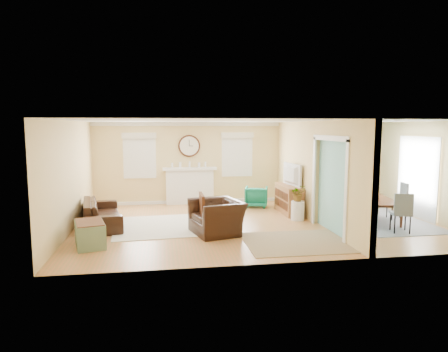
{
  "coord_description": "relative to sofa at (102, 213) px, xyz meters",
  "views": [
    {
      "loc": [
        -2.38,
        -9.73,
        2.46
      ],
      "look_at": [
        -0.8,
        0.3,
        1.2
      ],
      "focal_mm": 32.0,
      "sensor_mm": 36.0,
      "label": 1
    }
  ],
  "objects": [
    {
      "name": "dining_chair_w",
      "position": [
        6.37,
        -0.64,
        0.23
      ],
      "size": [
        0.48,
        0.48,
        0.95
      ],
      "color": "white",
      "rests_on": "floor"
    },
    {
      "name": "fireplace",
      "position": [
        2.37,
        2.49,
        0.28
      ],
      "size": [
        1.7,
        0.3,
        1.17
      ],
      "color": "white",
      "rests_on": "ground"
    },
    {
      "name": "floor",
      "position": [
        3.87,
        -0.39,
        -0.32
      ],
      "size": [
        9.0,
        9.0,
        0.0
      ],
      "primitive_type": "plane",
      "color": "#A57840",
      "rests_on": "ground"
    },
    {
      "name": "wall_left",
      "position": [
        -0.63,
        -0.39,
        0.98
      ],
      "size": [
        0.02,
        6.0,
        2.6
      ],
      "primitive_type": "cube",
      "color": "#E9C682",
      "rests_on": "ground"
    },
    {
      "name": "rug_jute",
      "position": [
        4.31,
        -2.18,
        -0.32
      ],
      "size": [
        2.21,
        1.82,
        0.01
      ],
      "primitive_type": "cube",
      "rotation": [
        0.0,
        0.0,
        -0.01
      ],
      "color": "#967A5C",
      "rests_on": "floor"
    },
    {
      "name": "dining_table",
      "position": [
        7.01,
        -0.62,
        -0.03
      ],
      "size": [
        1.17,
        1.78,
        0.58
      ],
      "primitive_type": "imported",
      "rotation": [
        0.0,
        0.0,
        1.42
      ],
      "color": "#4A2612",
      "rests_on": "floor"
    },
    {
      "name": "trunk",
      "position": [
        -0.0,
        -1.75,
        -0.06
      ],
      "size": [
        0.75,
        1.01,
        0.52
      ],
      "color": "gray",
      "rests_on": "floor"
    },
    {
      "name": "eames_chair",
      "position": [
        2.73,
        -1.19,
        0.07
      ],
      "size": [
        1.31,
        1.42,
        0.77
      ],
      "primitive_type": "imported",
      "rotation": [
        0.0,
        0.0,
        -1.31
      ],
      "color": "black",
      "rests_on": "floor"
    },
    {
      "name": "rug_cream",
      "position": [
        1.66,
        -0.3,
        -0.31
      ],
      "size": [
        2.87,
        2.54,
        0.01
      ],
      "primitive_type": "cube",
      "rotation": [
        0.0,
        0.0,
        0.07
      ],
      "color": "beige",
      "rests_on": "floor"
    },
    {
      "name": "wall_clock",
      "position": [
        2.37,
        2.58,
        1.53
      ],
      "size": [
        0.7,
        0.07,
        0.7
      ],
      "color": "#4A2612",
      "rests_on": "wall_back"
    },
    {
      "name": "window_right",
      "position": [
        3.92,
        2.57,
        1.34
      ],
      "size": [
        1.05,
        0.13,
        1.42
      ],
      "color": "white",
      "rests_on": "wall_back"
    },
    {
      "name": "french_doors",
      "position": [
        8.32,
        -0.39,
        0.78
      ],
      "size": [
        0.06,
        1.7,
        2.2
      ],
      "color": "white",
      "rests_on": "ground"
    },
    {
      "name": "pendant",
      "position": [
        6.87,
        -0.39,
        1.88
      ],
      "size": [
        0.3,
        0.3,
        0.55
      ],
      "color": "gold",
      "rests_on": "ceiling"
    },
    {
      "name": "wall_right",
      "position": [
        8.37,
        -0.39,
        0.98
      ],
      "size": [
        0.02,
        6.0,
        2.6
      ],
      "primitive_type": "cube",
      "color": "#E9C682",
      "rests_on": "ground"
    },
    {
      "name": "credenza",
      "position": [
        5.06,
        0.67,
        0.08
      ],
      "size": [
        0.46,
        1.36,
        0.8
      ],
      "color": "#9A6537",
      "rests_on": "floor"
    },
    {
      "name": "green_chair",
      "position": [
        4.36,
        1.7,
        -0.01
      ],
      "size": [
        0.84,
        0.85,
        0.62
      ],
      "primitive_type": "imported",
      "rotation": [
        0.0,
        0.0,
        2.84
      ],
      "color": "#0B6441",
      "rests_on": "floor"
    },
    {
      "name": "tv",
      "position": [
        5.04,
        0.67,
        0.79
      ],
      "size": [
        0.27,
        1.1,
        0.63
      ],
      "primitive_type": "imported",
      "rotation": [
        0.0,
        0.0,
        1.69
      ],
      "color": "black",
      "rests_on": "credenza"
    },
    {
      "name": "partition",
      "position": [
        5.38,
        -0.1,
        1.04
      ],
      "size": [
        0.17,
        6.0,
        2.6
      ],
      "color": "#E9C682",
      "rests_on": "ground"
    },
    {
      "name": "wall_back",
      "position": [
        3.87,
        2.61,
        0.98
      ],
      "size": [
        9.0,
        0.02,
        2.6
      ],
      "primitive_type": "cube",
      "color": "#E9C682",
      "rests_on": "ground"
    },
    {
      "name": "garden_stool",
      "position": [
        5.03,
        -0.2,
        -0.07
      ],
      "size": [
        0.34,
        0.34,
        0.51
      ],
      "primitive_type": "cylinder",
      "color": "white",
      "rests_on": "floor"
    },
    {
      "name": "rug_grey",
      "position": [
        7.01,
        -0.62,
        -0.32
      ],
      "size": [
        2.44,
        3.05,
        0.01
      ],
      "primitive_type": "cube",
      "color": "slate",
      "rests_on": "floor"
    },
    {
      "name": "wall_front",
      "position": [
        3.87,
        -3.39,
        0.98
      ],
      "size": [
        9.0,
        0.02,
        2.6
      ],
      "primitive_type": "cube",
      "color": "#E9C682",
      "rests_on": "ground"
    },
    {
      "name": "potted_plant",
      "position": [
        5.03,
        -0.2,
        0.4
      ],
      "size": [
        0.44,
        0.39,
        0.43
      ],
      "primitive_type": "imported",
      "rotation": [
        0.0,
        0.0,
        0.14
      ],
      "color": "#337F33",
      "rests_on": "garden_stool"
    },
    {
      "name": "window_left",
      "position": [
        0.82,
        2.57,
        1.34
      ],
      "size": [
        1.05,
        0.13,
        1.42
      ],
      "color": "white",
      "rests_on": "wall_back"
    },
    {
      "name": "sofa",
      "position": [
        0.0,
        0.0,
        0.0
      ],
      "size": [
        1.23,
        2.31,
        0.64
      ],
      "primitive_type": "imported",
      "rotation": [
        0.0,
        0.0,
        1.74
      ],
      "color": "black",
      "rests_on": "floor"
    },
    {
      "name": "ceiling",
      "position": [
        3.87,
        -0.39,
        2.28
      ],
      "size": [
        9.0,
        6.0,
        0.02
      ],
      "primitive_type": "cube",
      "color": "white",
      "rests_on": "wall_back"
    },
    {
      "name": "dining_chair_s",
      "position": [
        6.97,
        -1.77,
        0.24
      ],
      "size": [
        0.52,
        0.52,
        0.95
      ],
      "color": "slate",
      "rests_on": "floor"
    },
    {
      "name": "dining_chair_n",
      "position": [
        7.02,
        0.45,
        0.25
      ],
      "size": [
        0.44,
        0.44,
        0.97
      ],
      "color": "slate",
      "rests_on": "floor"
    },
    {
      "name": "dining_chair_e",
      "position": [
        7.64,
        -0.54,
        0.26
      ],
      "size": [
        0.51,
        0.51,
        0.98
      ],
      "color": "slate",
      "rests_on": "floor"
    }
  ]
}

